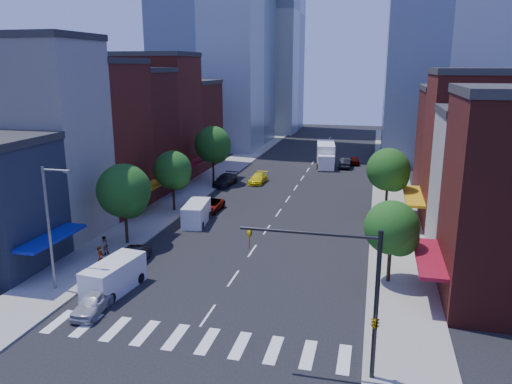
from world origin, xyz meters
TOP-DOWN VIEW (x-y plane):
  - ground at (0.00, 0.00)m, footprint 220.00×220.00m
  - sidewalk_left at (-12.50, 40.00)m, footprint 5.00×120.00m
  - sidewalk_right at (12.50, 40.00)m, footprint 5.00×120.00m
  - crosswalk at (0.00, -3.00)m, footprint 19.00×3.00m
  - bldg_left_1 at (-21.00, 12.00)m, footprint 12.00×8.00m
  - bldg_left_2 at (-21.00, 20.50)m, footprint 12.00×9.00m
  - bldg_left_3 at (-21.00, 29.00)m, footprint 12.00×8.00m
  - bldg_left_4 at (-21.00, 37.50)m, footprint 12.00×9.00m
  - bldg_left_5 at (-21.00, 47.00)m, footprint 12.00×10.00m
  - bldg_right_1 at (21.00, 15.00)m, footprint 12.00×8.00m
  - bldg_right_2 at (21.00, 24.00)m, footprint 12.00×10.00m
  - bldg_right_3 at (21.00, 34.00)m, footprint 12.00×10.00m
  - tower_far_w at (-18.00, 95.00)m, footprint 18.00×18.00m
  - traffic_signal at (9.94, -4.50)m, footprint 7.24×2.24m
  - streetlight at (-11.81, 1.00)m, footprint 2.25×0.25m
  - tree_left_near at (-11.35, 10.92)m, footprint 4.80×4.80m
  - tree_left_mid at (-11.35, 21.92)m, footprint 4.20×4.20m
  - tree_left_far at (-11.35, 35.92)m, footprint 5.00×5.00m
  - tree_right_near at (11.65, 7.92)m, footprint 4.00×4.00m
  - tree_right_far at (11.65, 25.92)m, footprint 4.60×4.60m
  - parked_car_front at (-7.50, -1.33)m, footprint 1.97×4.19m
  - parked_car_second at (-8.76, 6.79)m, footprint 1.50×4.10m
  - parked_car_third at (-7.50, 22.85)m, footprint 2.26×4.73m
  - parked_car_rear at (-9.50, 35.07)m, footprint 2.63×5.42m
  - cargo_van_near at (-7.75, 1.77)m, footprint 2.69×5.50m
  - cargo_van_far at (-7.48, 18.21)m, footprint 2.73×5.37m
  - taxi at (-5.49, 37.44)m, footprint 2.06×4.69m
  - traffic_car_oncoming at (5.56, 51.15)m, footprint 1.75×4.83m
  - traffic_car_far at (6.83, 54.22)m, footprint 1.92×3.96m
  - box_truck at (2.31, 51.79)m, footprint 3.71×9.29m
  - pedestrian_near at (-10.50, 4.80)m, footprint 0.62×0.81m
  - pedestrian_far at (-11.96, 7.80)m, footprint 0.84×0.95m

SIDE VIEW (x-z plane):
  - ground at x=0.00m, z-range 0.00..0.00m
  - crosswalk at x=0.00m, z-range 0.00..0.01m
  - sidewalk_left at x=-12.50m, z-range 0.00..0.15m
  - sidewalk_right at x=12.50m, z-range 0.00..0.15m
  - parked_car_third at x=-7.50m, z-range 0.00..1.30m
  - traffic_car_far at x=6.83m, z-range 0.00..1.30m
  - taxi at x=-5.49m, z-range 0.00..1.34m
  - parked_car_second at x=-8.76m, z-range 0.00..1.34m
  - parked_car_front at x=-7.50m, z-range 0.00..1.39m
  - parked_car_rear at x=-9.50m, z-range 0.00..1.52m
  - traffic_car_oncoming at x=5.56m, z-range 0.00..1.58m
  - pedestrian_far at x=-11.96m, z-range 0.15..1.80m
  - cargo_van_far at x=-7.48m, z-range -0.01..2.18m
  - cargo_van_near at x=-7.75m, z-range -0.01..2.25m
  - pedestrian_near at x=-10.50m, z-range 0.15..2.12m
  - box_truck at x=2.31m, z-range -0.10..3.54m
  - traffic_signal at x=9.94m, z-range 0.16..8.16m
  - tree_right_near at x=11.65m, z-range 1.09..7.29m
  - tree_left_mid at x=-11.35m, z-range 1.20..7.85m
  - tree_right_far at x=11.65m, z-range 1.26..8.46m
  - tree_left_near at x=-11.35m, z-range 1.22..8.52m
  - tree_left_far at x=-11.35m, z-range 1.33..9.08m
  - streetlight at x=-11.81m, z-range 0.78..9.78m
  - bldg_right_1 at x=21.00m, z-range 0.00..12.00m
  - bldg_left_5 at x=-21.00m, z-range 0.00..13.00m
  - bldg_right_3 at x=21.00m, z-range 0.00..13.00m
  - bldg_left_3 at x=-21.00m, z-range 0.00..15.00m
  - bldg_right_2 at x=21.00m, z-range 0.00..15.00m
  - bldg_left_2 at x=-21.00m, z-range 0.00..16.00m
  - bldg_left_4 at x=-21.00m, z-range 0.00..17.00m
  - bldg_left_1 at x=-21.00m, z-range 0.00..18.00m
  - tower_far_w at x=-18.00m, z-range 0.00..56.00m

